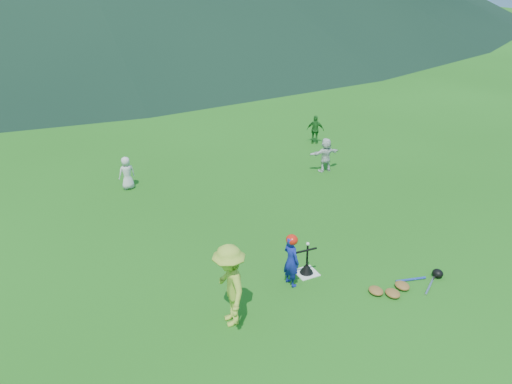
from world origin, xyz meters
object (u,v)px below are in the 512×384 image
fielder_d (326,155)px  batting_tee (307,268)px  fielder_a (127,173)px  fielder_c (315,130)px  adult_coach (230,286)px  batter_child (291,261)px  equipment_pile (403,286)px  home_plate (306,273)px

fielder_d → batting_tee: bearing=56.0°
fielder_a → fielder_d: fielder_d is taller
fielder_a → fielder_c: 7.19m
adult_coach → fielder_c: size_ratio=1.55×
batter_child → equipment_pile: 2.37m
equipment_pile → fielder_a: bearing=117.9°
fielder_a → adult_coach: bearing=84.3°
fielder_d → fielder_c: bearing=-112.2°
fielder_a → equipment_pile: size_ratio=0.55×
fielder_a → fielder_c: size_ratio=0.93×
fielder_a → equipment_pile: (3.96, -7.48, -0.43)m
fielder_c → adult_coach: bearing=88.5°
batter_child → fielder_a: batter_child is taller
fielder_d → fielder_a: bearing=-10.4°
fielder_c → fielder_a: bearing=47.1°
fielder_a → fielder_d: bearing=158.1°
adult_coach → fielder_a: 6.90m
home_plate → fielder_d: (3.54, 4.71, 0.54)m
batting_tee → home_plate: bearing=0.0°
adult_coach → home_plate: bearing=117.7°
home_plate → adult_coach: size_ratio=0.27×
fielder_c → fielder_d: fielder_d is taller
fielder_a → equipment_pile: bearing=109.4°
batter_child → equipment_pile: bearing=-129.9°
home_plate → fielder_c: size_ratio=0.42×
fielder_d → equipment_pile: size_ratio=0.62×
batting_tee → equipment_pile: (1.50, -1.35, -0.06)m
home_plate → equipment_pile: equipment_pile is taller
fielder_d → batting_tee: fielder_d is taller
fielder_c → equipment_pile: bearing=108.8°
batter_child → fielder_d: 6.35m
batter_child → adult_coach: (-1.61, -0.56, 0.25)m
fielder_a → fielder_c: (7.13, 0.97, 0.03)m
home_plate → adult_coach: adult_coach is taller
fielder_c → equipment_pile: fielder_c is taller
fielder_c → batting_tee: 8.51m
adult_coach → batting_tee: bearing=117.7°
adult_coach → batting_tee: size_ratio=2.42×
adult_coach → equipment_pile: adult_coach is taller
batter_child → fielder_a: (-1.95, 6.32, -0.08)m
adult_coach → fielder_c: adult_coach is taller
batter_child → fielder_d: size_ratio=1.04×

